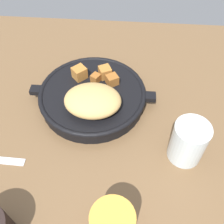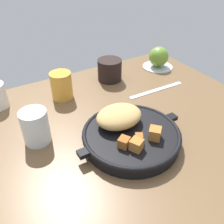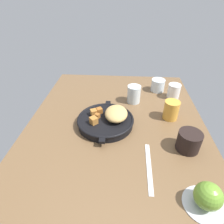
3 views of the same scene
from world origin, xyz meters
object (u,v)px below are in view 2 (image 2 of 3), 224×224
object	(u,v)px
red_apple	(159,57)
juice_glass_amber	(62,86)
butter_knife	(157,90)
water_glass_tall	(35,127)
coffee_mug_dark	(110,70)
cast_iron_skillet	(129,133)

from	to	relation	value
red_apple	juice_glass_amber	distance (cm)	42.46
butter_knife	water_glass_tall	distance (cm)	43.87
red_apple	butter_knife	world-z (taller)	red_apple
coffee_mug_dark	juice_glass_amber	bearing A→B (deg)	-171.50
cast_iron_skillet	juice_glass_amber	world-z (taller)	juice_glass_amber
water_glass_tall	juice_glass_amber	size ratio (longest dim) A/B	1.03
juice_glass_amber	butter_knife	bearing A→B (deg)	-22.60
butter_knife	coffee_mug_dark	world-z (taller)	coffee_mug_dark
red_apple	coffee_mug_dark	bearing A→B (deg)	178.03
cast_iron_skillet	water_glass_tall	size ratio (longest dim) A/B	3.22
water_glass_tall	juice_glass_amber	bearing A→B (deg)	51.23
water_glass_tall	butter_knife	bearing A→B (deg)	5.76
red_apple	water_glass_tall	bearing A→B (deg)	-161.21
butter_knife	juice_glass_amber	world-z (taller)	juice_glass_amber
water_glass_tall	juice_glass_amber	world-z (taller)	water_glass_tall
red_apple	coffee_mug_dark	xyz separation A→B (cm)	(-22.52, 0.78, -0.60)
red_apple	juice_glass_amber	world-z (taller)	juice_glass_amber
juice_glass_amber	coffee_mug_dark	bearing A→B (deg)	8.50
juice_glass_amber	water_glass_tall	bearing A→B (deg)	-128.77
red_apple	juice_glass_amber	xyz separation A→B (cm)	(-42.41, -2.20, -0.04)
butter_knife	juice_glass_amber	bearing A→B (deg)	158.79
red_apple	water_glass_tall	distance (cm)	59.07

